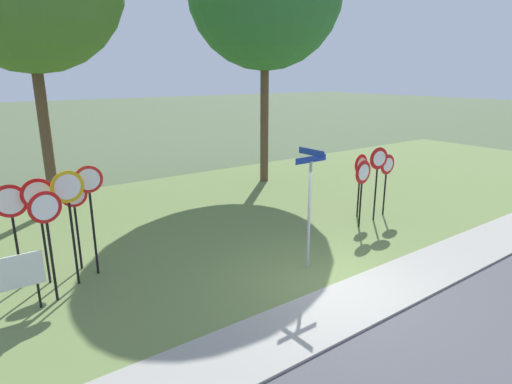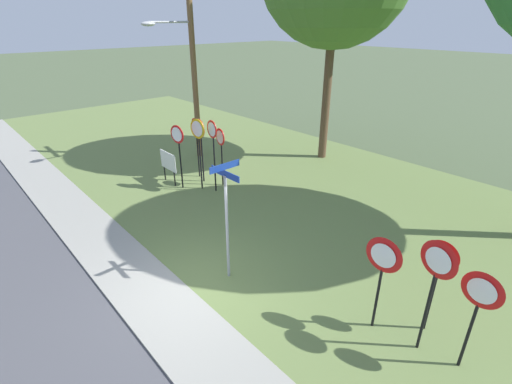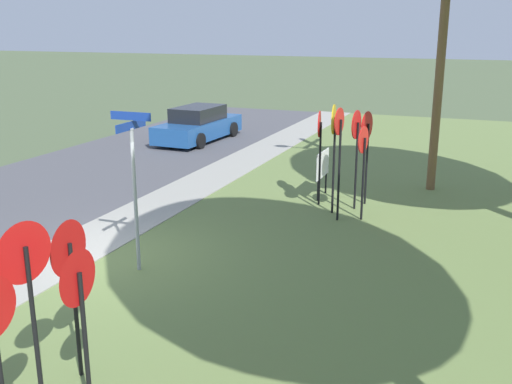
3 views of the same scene
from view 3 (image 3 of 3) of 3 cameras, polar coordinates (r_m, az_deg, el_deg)
The scene contains 16 objects.
ground_plane at distance 12.32m, azimuth -14.65°, elevation -6.37°, with size 160.00×160.00×0.00m, color #4C5B3D.
sidewalk_strip at distance 12.77m, azimuth -17.58°, elevation -5.66°, with size 44.00×1.60×0.06m, color #99968C.
grass_median at distance 10.21m, azimuth 14.34°, elevation -10.99°, with size 44.00×12.00×0.04m, color olive.
stop_sign_near_left at distance 15.35m, azimuth 10.57°, elevation 5.17°, with size 0.73×0.15×2.41m.
stop_sign_near_right at distance 14.42m, azimuth 7.45°, elevation 5.44°, with size 0.71×0.13×2.68m.
stop_sign_far_left at distance 14.06m, azimuth 10.23°, elevation 3.63°, with size 0.63×0.13×2.24m.
stop_sign_far_center at distance 15.12m, azimuth 6.10°, elevation 5.19°, with size 0.66×0.15×2.43m.
stop_sign_far_right at distance 14.85m, azimuth 9.59°, elevation 5.11°, with size 0.70×0.12×2.50m.
stop_sign_center_tall at distance 13.87m, azimuth 7.97°, elevation 4.87°, with size 0.63×0.11×2.68m.
yield_sign_near_left at distance 6.94m, azimuth -16.59°, elevation -9.70°, with size 0.65×0.11×2.14m.
yield_sign_near_right at distance 7.90m, azimuth -17.46°, elevation -6.48°, with size 0.74×0.11×2.15m.
yield_sign_far_right at distance 7.10m, azimuth -21.15°, elevation -7.44°, with size 0.71×0.17×2.44m.
street_name_post at distance 11.06m, azimuth -11.60°, elevation 1.27°, with size 0.96×0.82×3.00m.
utility_pole at distance 17.02m, azimuth 16.93°, elevation 14.50°, with size 2.10×2.29×7.96m.
notice_board at distance 16.02m, azimuth 6.40°, elevation 2.43°, with size 1.10×0.06×1.25m.
parked_hatchback_near at distance 24.25m, azimuth -5.54°, elevation 6.40°, with size 4.66×2.03×1.39m.
Camera 3 is at (9.12, 6.95, 4.51)m, focal length 41.74 mm.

